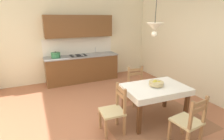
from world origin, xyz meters
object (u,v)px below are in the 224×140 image
kitchen_cabinetry (81,56)px  dining_chair_tv_side (114,111)px  fruit_bowl (156,83)px  pendant_lamp (155,27)px  dining_chair_camera_side (189,122)px  dining_chair_kitchen_side (137,87)px  dining_table (155,93)px

kitchen_cabinetry → dining_chair_tv_side: bearing=-94.1°
fruit_bowl → pendant_lamp: bearing=141.3°
dining_chair_camera_side → pendant_lamp: 1.79m
dining_chair_kitchen_side → dining_table: bearing=-95.3°
dining_table → fruit_bowl: bearing=35.4°
fruit_bowl → pendant_lamp: pendant_lamp is taller
dining_chair_kitchen_side → dining_chair_tv_side: (-1.04, -0.83, 0.00)m
kitchen_cabinetry → dining_chair_tv_side: (-0.22, -3.07, -0.41)m
kitchen_cabinetry → dining_table: 3.13m
dining_table → dining_chair_kitchen_side: dining_chair_kitchen_side is taller
dining_chair_camera_side → pendant_lamp: pendant_lamp is taller
dining_table → dining_chair_camera_side: (0.02, -0.90, -0.17)m
pendant_lamp → dining_chair_kitchen_side: bearing=79.7°
dining_table → pendant_lamp: size_ratio=1.68×
dining_table → fruit_bowl: fruit_bowl is taller
dining_chair_camera_side → pendant_lamp: size_ratio=1.16×
kitchen_cabinetry → dining_chair_tv_side: kitchen_cabinetry is taller
dining_table → dining_chair_camera_side: 0.91m
dining_table → pendant_lamp: pendant_lamp is taller
dining_chair_kitchen_side → fruit_bowl: bearing=-93.4°
dining_chair_kitchen_side → dining_chair_tv_side: 1.33m
kitchen_cabinetry → fruit_bowl: size_ratio=8.12×
pendant_lamp → dining_table: bearing=-56.9°
dining_chair_tv_side → fruit_bowl: dining_chair_tv_side is taller
kitchen_cabinetry → dining_chair_tv_side: 3.10m
dining_table → pendant_lamp: 1.33m
dining_table → pendant_lamp: (-0.06, 0.09, 1.33)m
kitchen_cabinetry → dining_chair_camera_side: size_ratio=2.62×
dining_chair_kitchen_side → kitchen_cabinetry: bearing=110.2°
dining_chair_camera_side → pendant_lamp: bearing=94.2°
dining_chair_tv_side → pendant_lamp: bearing=7.8°
fruit_bowl → dining_chair_kitchen_side: bearing=86.6°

